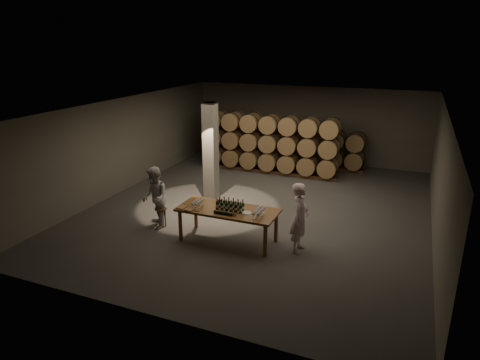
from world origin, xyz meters
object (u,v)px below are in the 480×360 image
at_px(notebook_near, 189,210).
at_px(stool, 161,212).
at_px(person_woman, 155,198).
at_px(bottle_cluster, 230,206).
at_px(tasting_table, 228,213).
at_px(person_man, 300,218).
at_px(plate, 246,213).

xyz_separation_m(notebook_near, stool, (-1.22, 0.54, -0.45)).
xyz_separation_m(stool, person_woman, (-0.13, -0.06, 0.42)).
bearing_deg(bottle_cluster, tasting_table, 154.01).
bearing_deg(person_man, bottle_cluster, 95.90).
bearing_deg(bottle_cluster, notebook_near, -156.99).
bearing_deg(tasting_table, stool, 177.47).
bearing_deg(person_man, plate, 99.47).
bearing_deg(person_woman, notebook_near, 29.37).
distance_m(notebook_near, person_man, 2.82).
relative_size(bottle_cluster, notebook_near, 3.16).
bearing_deg(notebook_near, tasting_table, 32.11).
bearing_deg(tasting_table, person_woman, 179.09).
relative_size(plate, stool, 0.45).
bearing_deg(plate, tasting_table, 173.15).
xyz_separation_m(tasting_table, notebook_near, (-0.89, -0.45, 0.12)).
xyz_separation_m(plate, stool, (-2.65, 0.16, -0.45)).
xyz_separation_m(bottle_cluster, person_woman, (-2.32, 0.07, -0.13)).
distance_m(tasting_table, stool, 2.14).
bearing_deg(bottle_cluster, person_man, 6.94).
height_order(tasting_table, stool, tasting_table).
xyz_separation_m(bottle_cluster, stool, (-2.19, 0.13, -0.55)).
relative_size(bottle_cluster, plate, 2.91).
xyz_separation_m(bottle_cluster, person_man, (1.78, 0.22, -0.12)).
bearing_deg(notebook_near, plate, 20.36).
height_order(stool, person_woman, person_woman).
height_order(bottle_cluster, plate, bottle_cluster).
distance_m(tasting_table, plate, 0.56).
bearing_deg(plate, stool, 176.58).
height_order(plate, person_man, person_man).
xyz_separation_m(stool, person_man, (3.97, 0.09, 0.43)).
distance_m(plate, stool, 2.69).
bearing_deg(tasting_table, bottle_cluster, -25.99).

